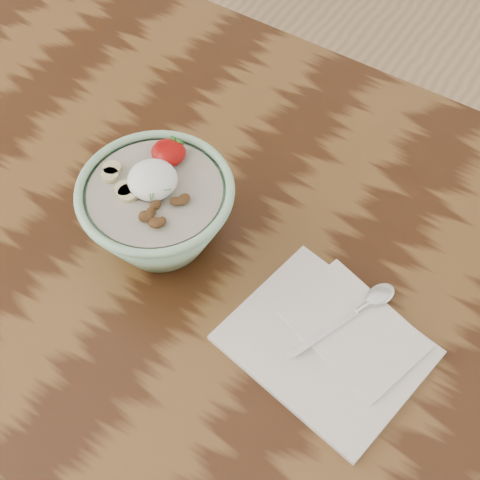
# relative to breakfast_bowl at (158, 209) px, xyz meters

# --- Properties ---
(table) EXTENTS (1.60, 0.90, 0.75)m
(table) POSITION_rel_breakfast_bowl_xyz_m (0.06, 0.04, -0.16)
(table) COLOR #371D0D
(table) RESTS_ON ground
(breakfast_bowl) EXTENTS (0.21, 0.21, 0.14)m
(breakfast_bowl) POSITION_rel_breakfast_bowl_xyz_m (0.00, 0.00, 0.00)
(breakfast_bowl) COLOR #95C99F
(breakfast_bowl) RESTS_ON table
(napkin) EXTENTS (0.27, 0.24, 0.01)m
(napkin) POSITION_rel_breakfast_bowl_xyz_m (0.28, -0.02, -0.07)
(napkin) COLOR white
(napkin) RESTS_ON table
(spoon) EXTENTS (0.08, 0.17, 0.01)m
(spoon) POSITION_rel_breakfast_bowl_xyz_m (0.30, 0.05, -0.05)
(spoon) COLOR silver
(spoon) RESTS_ON napkin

